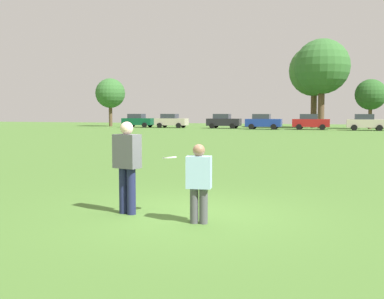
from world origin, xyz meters
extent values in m
plane|color=#47702D|center=(0.00, 0.00, 0.00)|extent=(148.28, 148.28, 0.00)
cylinder|color=#1E234C|center=(-1.20, -0.36, 0.45)|extent=(0.17, 0.17, 0.90)
cylinder|color=#1E234C|center=(-1.01, -0.40, 0.45)|extent=(0.17, 0.17, 0.90)
cube|color=#595960|center=(-1.10, -0.38, 1.22)|extent=(0.55, 0.38, 0.65)
sphere|color=beige|center=(-1.10, -0.38, 1.67)|extent=(0.25, 0.25, 0.25)
cylinder|color=#4C4C51|center=(0.54, -0.65, 0.32)|extent=(0.15, 0.15, 0.63)
cylinder|color=#4C4C51|center=(0.38, -0.68, 0.32)|extent=(0.15, 0.15, 0.63)
cube|color=#9EC6E5|center=(0.46, -0.66, 0.92)|extent=(0.47, 0.32, 0.57)
sphere|color=#8C664C|center=(0.46, -0.66, 1.31)|extent=(0.22, 0.22, 0.22)
cylinder|color=white|center=(-0.30, -0.18, 1.11)|extent=(0.27, 0.27, 0.07)
cube|color=#D8590C|center=(-4.90, 6.76, 0.01)|extent=(0.32, 0.32, 0.03)
cone|color=orange|center=(-4.90, 6.76, 0.26)|extent=(0.24, 0.24, 0.45)
cube|color=#0C4C2D|center=(-24.93, 48.37, 0.78)|extent=(4.28, 1.99, 0.90)
cube|color=#2D333D|center=(-25.18, 48.36, 1.50)|extent=(2.07, 1.73, 0.64)
cylinder|color=black|center=(-23.67, 49.43, 0.33)|extent=(0.67, 0.25, 0.66)
cylinder|color=black|center=(-23.58, 47.43, 0.33)|extent=(0.67, 0.25, 0.66)
cylinder|color=black|center=(-26.27, 49.31, 0.33)|extent=(0.67, 0.25, 0.66)
cylinder|color=black|center=(-26.18, 47.31, 0.33)|extent=(0.67, 0.25, 0.66)
cube|color=#B7AD99|center=(-20.03, 48.21, 0.78)|extent=(4.28, 1.99, 0.90)
cube|color=#2D333D|center=(-20.28, 48.19, 1.50)|extent=(2.07, 1.73, 0.64)
cylinder|color=black|center=(-18.78, 49.26, 0.33)|extent=(0.67, 0.25, 0.66)
cylinder|color=black|center=(-18.69, 47.27, 0.33)|extent=(0.67, 0.25, 0.66)
cylinder|color=black|center=(-21.38, 49.14, 0.33)|extent=(0.67, 0.25, 0.66)
cylinder|color=black|center=(-21.29, 47.15, 0.33)|extent=(0.67, 0.25, 0.66)
cube|color=black|center=(-12.94, 48.35, 0.78)|extent=(4.28, 1.99, 0.90)
cube|color=#2D333D|center=(-13.19, 48.34, 1.50)|extent=(2.07, 1.73, 0.64)
cylinder|color=black|center=(-11.68, 49.40, 0.33)|extent=(0.67, 0.25, 0.66)
cylinder|color=black|center=(-11.59, 47.41, 0.33)|extent=(0.67, 0.25, 0.66)
cylinder|color=black|center=(-14.28, 49.29, 0.33)|extent=(0.67, 0.25, 0.66)
cylinder|color=black|center=(-14.19, 47.29, 0.33)|extent=(0.67, 0.25, 0.66)
cube|color=navy|center=(-7.57, 46.70, 0.78)|extent=(4.28, 1.99, 0.90)
cube|color=#2D333D|center=(-7.82, 46.69, 1.50)|extent=(2.07, 1.73, 0.64)
cylinder|color=black|center=(-6.31, 47.76, 0.33)|extent=(0.67, 0.25, 0.66)
cylinder|color=black|center=(-6.22, 45.76, 0.33)|extent=(0.67, 0.25, 0.66)
cylinder|color=black|center=(-8.92, 47.64, 0.33)|extent=(0.67, 0.25, 0.66)
cylinder|color=black|center=(-8.82, 45.64, 0.33)|extent=(0.67, 0.25, 0.66)
cube|color=maroon|center=(-2.13, 47.34, 0.78)|extent=(4.28, 1.99, 0.90)
cube|color=#2D333D|center=(-2.38, 47.32, 1.50)|extent=(2.07, 1.73, 0.64)
cylinder|color=black|center=(-0.87, 48.39, 0.33)|extent=(0.67, 0.25, 0.66)
cylinder|color=black|center=(-0.78, 46.40, 0.33)|extent=(0.67, 0.25, 0.66)
cylinder|color=black|center=(-3.47, 48.27, 0.33)|extent=(0.67, 0.25, 0.66)
cylinder|color=black|center=(-3.38, 46.28, 0.33)|extent=(0.67, 0.25, 0.66)
cube|color=#B7AD99|center=(3.90, 46.89, 0.78)|extent=(4.28, 1.99, 0.90)
cube|color=#2D333D|center=(3.65, 46.88, 1.50)|extent=(2.07, 1.73, 0.64)
cylinder|color=black|center=(5.15, 47.95, 0.33)|extent=(0.67, 0.25, 0.66)
cylinder|color=black|center=(5.24, 45.95, 0.33)|extent=(0.67, 0.25, 0.66)
cylinder|color=black|center=(2.55, 47.83, 0.33)|extent=(0.67, 0.25, 0.66)
cylinder|color=black|center=(2.64, 45.83, 0.33)|extent=(0.67, 0.25, 0.66)
cylinder|color=brown|center=(-30.68, 51.06, 1.49)|extent=(0.50, 0.50, 2.97)
sphere|color=#33662D|center=(-30.68, 51.06, 4.77)|extent=(4.24, 4.24, 4.24)
cylinder|color=brown|center=(-2.53, 54.77, 2.31)|extent=(0.77, 0.77, 4.63)
sphere|color=#3D7033|center=(-2.53, 54.77, 7.44)|extent=(6.61, 6.61, 6.61)
cylinder|color=brown|center=(-1.42, 52.40, 2.41)|extent=(0.80, 0.80, 4.81)
sphere|color=#33662D|center=(-1.42, 52.40, 7.74)|extent=(6.88, 6.88, 6.88)
cylinder|color=brown|center=(4.36, 51.99, 1.29)|extent=(0.43, 0.43, 2.59)
sphere|color=#285623|center=(4.36, 51.99, 4.16)|extent=(3.70, 3.70, 3.70)
camera|label=1|loc=(3.10, -8.39, 1.97)|focal=43.59mm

